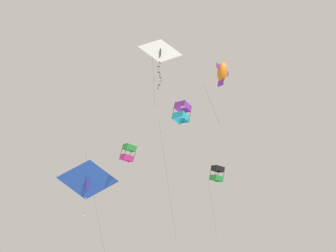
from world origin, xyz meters
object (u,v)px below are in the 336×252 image
kite_delta_mid_left (160,52)px  kite_box_near_right (217,174)px  kite_box_highest (182,113)px  kite_delta_far_centre (88,180)px  kite_box_low_drifter (128,154)px  kite_fish_near_left (222,72)px

kite_delta_mid_left → kite_box_near_right: (3.09, -11.64, -3.75)m
kite_box_near_right → kite_box_highest: bearing=-149.5°
kite_delta_mid_left → kite_delta_far_centre: kite_delta_mid_left is taller
kite_delta_mid_left → kite_box_near_right: kite_delta_mid_left is taller
kite_delta_mid_left → kite_box_low_drifter: (6.11, -3.44, -4.24)m
kite_box_near_right → kite_box_highest: size_ratio=0.59×
kite_box_low_drifter → kite_box_near_right: bearing=-2.5°
kite_delta_far_centre → kite_box_near_right: bearing=12.0°
kite_fish_near_left → kite_delta_mid_left: (1.84, 5.24, -0.95)m
kite_box_highest → kite_box_low_drifter: bearing=106.0°
kite_box_low_drifter → kite_fish_near_left: bearing=-59.5°
kite_fish_near_left → kite_box_highest: 4.44m
kite_delta_mid_left → kite_box_low_drifter: 8.19m
kite_delta_mid_left → kite_delta_far_centre: size_ratio=1.37×
kite_delta_far_centre → kite_box_highest: 8.80m
kite_fish_near_left → kite_delta_mid_left: 5.63m
kite_box_highest → kite_fish_near_left: bearing=-85.1°
kite_delta_mid_left → kite_box_near_right: bearing=51.8°
kite_box_near_right → kite_box_low_drifter: 8.75m
kite_delta_mid_left → kite_box_low_drifter: bearing=97.5°
kite_fish_near_left → kite_box_low_drifter: 9.66m
kite_box_near_right → kite_box_low_drifter: bearing=179.8°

